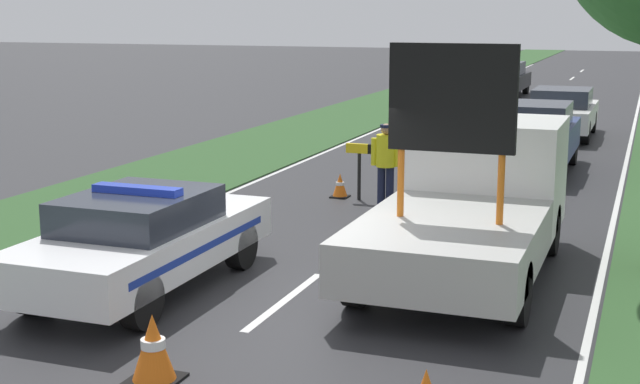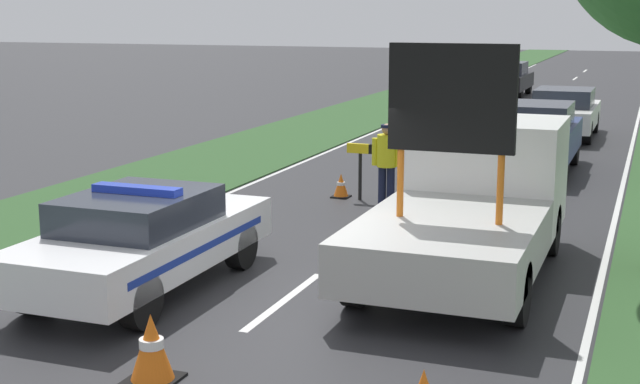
% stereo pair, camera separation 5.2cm
% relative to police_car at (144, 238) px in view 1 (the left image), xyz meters
% --- Properties ---
extents(ground_plane, '(160.00, 160.00, 0.00)m').
position_rel_police_car_xyz_m(ground_plane, '(1.97, 0.22, -0.72)').
color(ground_plane, '#28282B').
extents(lane_markings, '(7.76, 70.33, 0.01)m').
position_rel_police_car_xyz_m(lane_markings, '(1.97, 19.69, -0.72)').
color(lane_markings, silver).
rests_on(lane_markings, ground).
extents(grass_verge_left, '(3.80, 120.00, 0.03)m').
position_rel_police_car_xyz_m(grass_verge_left, '(-3.86, 20.22, -0.70)').
color(grass_verge_left, '#2D5128').
rests_on(grass_verge_left, ground).
extents(police_car, '(1.81, 4.51, 1.46)m').
position_rel_police_car_xyz_m(police_car, '(0.00, 0.00, 0.00)').
color(police_car, white).
rests_on(police_car, ground).
extents(work_truck, '(2.29, 5.43, 3.34)m').
position_rel_police_car_xyz_m(work_truck, '(3.93, 2.61, 0.31)').
color(work_truck, white).
rests_on(work_truck, ground).
extents(road_barrier, '(2.74, 0.08, 1.14)m').
position_rel_police_car_xyz_m(road_barrier, '(1.99, 6.65, 0.22)').
color(road_barrier, black).
rests_on(road_barrier, ground).
extents(police_officer, '(0.59, 0.38, 1.65)m').
position_rel_police_car_xyz_m(police_officer, '(1.62, 6.04, 0.26)').
color(police_officer, '#191E38').
rests_on(police_officer, ground).
extents(pedestrian_civilian, '(0.64, 0.40, 1.77)m').
position_rel_police_car_xyz_m(pedestrian_civilian, '(2.45, 6.34, 0.32)').
color(pedestrian_civilian, brown).
rests_on(pedestrian_civilian, ground).
extents(traffic_cone_near_police, '(0.35, 0.35, 0.49)m').
position_rel_police_car_xyz_m(traffic_cone_near_police, '(0.46, 6.74, -0.48)').
color(traffic_cone_near_police, black).
rests_on(traffic_cone_near_police, ground).
extents(traffic_cone_centre_front, '(0.38, 0.38, 0.53)m').
position_rel_police_car_xyz_m(traffic_cone_centre_front, '(3.23, 7.72, -0.46)').
color(traffic_cone_centre_front, black).
rests_on(traffic_cone_centre_front, ground).
extents(traffic_cone_behind_barrier, '(0.53, 0.53, 0.72)m').
position_rel_police_car_xyz_m(traffic_cone_behind_barrier, '(1.71, -2.64, -0.36)').
color(traffic_cone_behind_barrier, black).
rests_on(traffic_cone_behind_barrier, ground).
extents(queued_car_hatch_blue, '(1.70, 4.27, 1.63)m').
position_rel_police_car_xyz_m(queued_car_hatch_blue, '(3.79, 11.14, 0.13)').
color(queued_car_hatch_blue, navy).
rests_on(queued_car_hatch_blue, ground).
extents(queued_car_van_white, '(1.85, 4.35, 1.46)m').
position_rel_police_car_xyz_m(queued_car_van_white, '(3.77, 17.52, 0.04)').
color(queued_car_van_white, silver).
rests_on(queued_car_van_white, ground).
extents(queued_car_wagon_maroon, '(1.93, 4.23, 1.56)m').
position_rel_police_car_xyz_m(queued_car_wagon_maroon, '(0.15, 23.59, 0.10)').
color(queued_car_wagon_maroon, maroon).
rests_on(queued_car_wagon_maroon, ground).
extents(queued_car_sedan_black, '(1.71, 4.44, 1.51)m').
position_rel_police_car_xyz_m(queued_car_sedan_black, '(0.07, 30.34, 0.05)').
color(queued_car_sedan_black, black).
rests_on(queued_car_sedan_black, ground).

